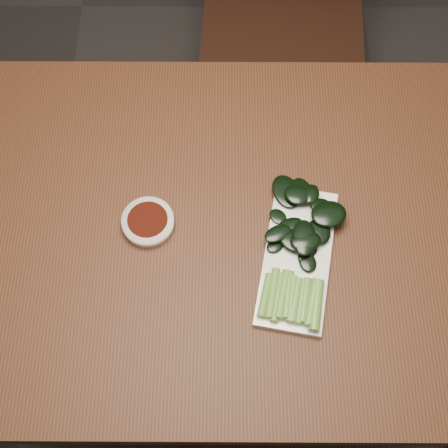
# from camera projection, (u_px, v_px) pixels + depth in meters

# --- Properties ---
(ground) EXTENTS (6.00, 6.00, 0.00)m
(ground) POSITION_uv_depth(u_px,v_px,m) (220.00, 335.00, 1.87)
(ground) COLOR #2B2928
(ground) RESTS_ON ground
(table) EXTENTS (1.40, 0.80, 0.75)m
(table) POSITION_uv_depth(u_px,v_px,m) (218.00, 239.00, 1.26)
(table) COLOR #432413
(table) RESTS_ON ground
(chair_far) EXTENTS (0.50, 0.50, 0.89)m
(chair_far) POSITION_uv_depth(u_px,v_px,m) (284.00, 11.00, 1.80)
(chair_far) COLOR black
(chair_far) RESTS_ON ground
(sauce_bowl) EXTENTS (0.10, 0.10, 0.03)m
(sauce_bowl) POSITION_uv_depth(u_px,v_px,m) (148.00, 222.00, 1.18)
(sauce_bowl) COLOR white
(sauce_bowl) RESTS_ON table
(serving_plate) EXTENTS (0.17, 0.31, 0.01)m
(serving_plate) POSITION_uv_depth(u_px,v_px,m) (297.00, 258.00, 1.16)
(serving_plate) COLOR white
(serving_plate) RESTS_ON table
(gai_lan) EXTENTS (0.18, 0.32, 0.03)m
(gai_lan) POSITION_uv_depth(u_px,v_px,m) (300.00, 252.00, 1.14)
(gai_lan) COLOR #609533
(gai_lan) RESTS_ON serving_plate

